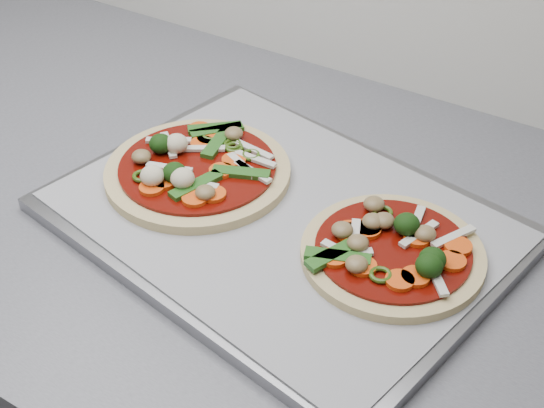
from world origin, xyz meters
The scene contains 4 objects.
baking_tray centered at (0.65, 1.29, 0.91)m, with size 0.42×0.31×0.01m, color gray.
parchment centered at (0.65, 1.29, 0.91)m, with size 0.40×0.29×0.00m, color #95959B.
pizza_left centered at (0.55, 1.29, 0.93)m, with size 0.25×0.25×0.03m.
pizza_right centered at (0.77, 1.29, 0.92)m, with size 0.19×0.19×0.03m.
Camera 1 is at (0.95, 0.80, 1.37)m, focal length 50.00 mm.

